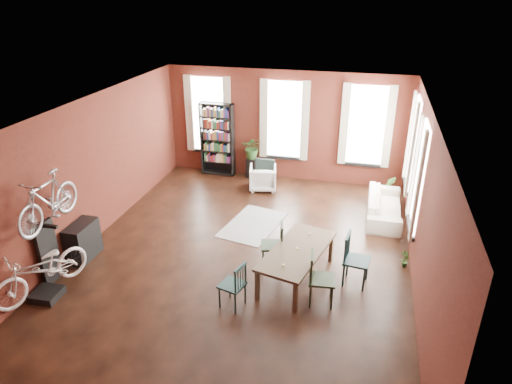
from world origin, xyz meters
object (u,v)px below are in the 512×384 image
(dining_chair_a, at_px, (232,285))
(dining_chair_d, at_px, (357,260))
(dining_chair_b, at_px, (272,245))
(white_armchair, at_px, (263,177))
(bike_trainer, at_px, (47,294))
(plant_stand, at_px, (252,167))
(bicycle_floor, at_px, (37,249))
(dining_chair_c, at_px, (322,279))
(cream_sofa, at_px, (385,202))
(bookshelf, at_px, (217,139))
(console_table, at_px, (83,241))
(dining_table, at_px, (297,264))

(dining_chair_a, xyz_separation_m, dining_chair_d, (2.13, 1.25, 0.07))
(dining_chair_a, relative_size, dining_chair_b, 0.93)
(white_armchair, relative_size, bike_trainer, 1.52)
(plant_stand, height_order, bicycle_floor, bicycle_floor)
(dining_chair_c, xyz_separation_m, cream_sofa, (1.12, 3.77, -0.10))
(dining_chair_b, relative_size, dining_chair_d, 0.93)
(dining_chair_b, distance_m, plant_stand, 4.78)
(white_armchair, bearing_deg, bike_trainer, 52.02)
(bookshelf, bearing_deg, bike_trainer, -100.08)
(dining_chair_b, bearing_deg, bookshelf, -163.42)
(white_armchair, xyz_separation_m, console_table, (-2.88, -4.40, 0.02))
(cream_sofa, bearing_deg, console_table, 119.33)
(dining_chair_b, bearing_deg, dining_chair_a, -30.13)
(dining_table, distance_m, bike_trainer, 4.78)
(dining_chair_a, height_order, dining_chair_d, dining_chair_d)
(dining_chair_d, xyz_separation_m, cream_sofa, (0.55, 3.01, -0.12))
(dining_chair_d, bearing_deg, dining_chair_b, 90.32)
(dining_chair_c, distance_m, white_armchair, 5.17)
(cream_sofa, bearing_deg, white_armchair, 74.92)
(cream_sofa, xyz_separation_m, bicycle_floor, (-6.10, -4.92, 0.67))
(dining_chair_b, bearing_deg, cream_sofa, 126.79)
(dining_chair_c, height_order, bookshelf, bookshelf)
(bike_trainer, bearing_deg, white_armchair, 64.49)
(cream_sofa, bearing_deg, dining_chair_c, 163.37)
(dining_chair_b, distance_m, bike_trainer, 4.42)
(plant_stand, bearing_deg, bookshelf, 180.00)
(dining_table, distance_m, dining_chair_c, 0.84)
(dining_chair_c, relative_size, console_table, 1.27)
(bookshelf, distance_m, console_table, 5.40)
(dining_chair_a, relative_size, console_table, 1.13)
(dining_chair_a, height_order, plant_stand, dining_chair_a)
(dining_table, height_order, dining_chair_d, dining_chair_d)
(dining_chair_c, bearing_deg, bicycle_floor, 96.54)
(dining_table, height_order, bike_trainer, dining_table)
(bookshelf, xyz_separation_m, bike_trainer, (-1.18, -6.61, -1.03))
(white_armchair, bearing_deg, dining_chair_b, 93.89)
(console_table, bearing_deg, bookshelf, 76.17)
(dining_chair_a, xyz_separation_m, bookshelf, (-2.27, 5.95, 0.65))
(dining_chair_a, height_order, dining_chair_c, dining_chair_c)
(dining_table, distance_m, dining_chair_a, 1.48)
(dining_chair_a, bearing_deg, bookshelf, -143.27)
(dining_chair_d, bearing_deg, bicycle_floor, 116.13)
(bike_trainer, distance_m, console_table, 1.45)
(dining_chair_a, distance_m, white_armchair, 5.20)
(dining_chair_d, bearing_deg, dining_chair_a, 127.47)
(bicycle_floor, bearing_deg, dining_chair_d, 39.58)
(dining_table, relative_size, bookshelf, 0.91)
(dining_chair_c, distance_m, bike_trainer, 5.15)
(dining_chair_b, distance_m, dining_chair_d, 1.73)
(dining_table, xyz_separation_m, dining_chair_d, (1.14, 0.16, 0.18))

